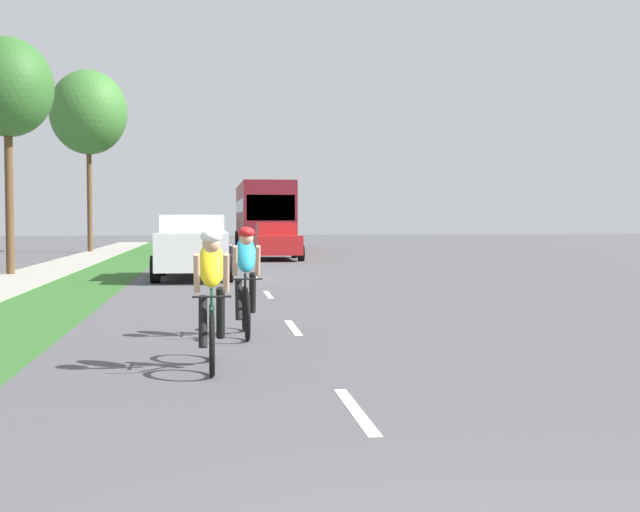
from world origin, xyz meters
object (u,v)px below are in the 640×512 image
Objects in this scene: cyclist_trailing at (246,280)px; bus_maroon at (263,213)px; suv_white at (193,245)px; sedan_red at (276,241)px; street_tree_near at (7,88)px; cyclist_lead at (212,297)px; pickup_dark_green at (204,230)px; street_tree_far at (88,113)px.

bus_maroon is (2.28, 32.31, 1.17)m from cyclist_trailing.
sedan_red is at bearing 73.07° from suv_white.
street_tree_near reaches higher than sedan_red.
street_tree_near reaches higher than cyclist_lead.
pickup_dark_green is 37.25m from street_tree_near.
sedan_red is 10.40m from bus_maroon.
pickup_dark_green is at bearing 90.54° from cyclist_lead.
street_tree_near is (-8.53, -8.49, 4.71)m from sedan_red.
street_tree_near reaches higher than bus_maroon.
pickup_dark_green is (-3.16, 28.07, 0.06)m from sedan_red.
suv_white reaches higher than pickup_dark_green.
street_tree_near is (-5.37, 1.88, 4.54)m from suv_white.
cyclist_trailing is 32.41m from bus_maroon.
cyclist_trailing is 0.34× the size of pickup_dark_green.
cyclist_trailing is 0.15× the size of bus_maroon.
bus_maroon is at bearing 89.37° from sedan_red.
cyclist_trailing is at bearing -64.76° from street_tree_near.
street_tree_far is (-5.90, 32.67, 6.05)m from cyclist_lead.
cyclist_trailing is 15.62m from street_tree_near.
street_tree_near is at bearing -89.86° from street_tree_far.
cyclist_lead is 14.14m from suv_white.
bus_maroon is at bearing 13.99° from street_tree_far.
cyclist_lead is 52.57m from pickup_dark_green.
street_tree_near is (-8.64, -18.83, 3.50)m from bus_maroon.
pickup_dark_green is 21.49m from street_tree_far.
street_tree_near is (-6.35, 13.48, 4.67)m from cyclist_trailing.
street_tree_near is 16.72m from street_tree_far.
cyclist_lead is 0.40× the size of sedan_red.
cyclist_lead is 0.25× the size of street_tree_near.
cyclist_trailing is 22.08m from sedan_red.
cyclist_lead is at bearing -100.98° from cyclist_trailing.
suv_white is (-0.99, 11.60, 0.14)m from cyclist_trailing.
cyclist_trailing is 50.05m from pickup_dark_green.
street_tree_far is (-5.41, 18.54, 5.91)m from suv_white.
suv_white is 20.99m from bus_maroon.
cyclist_lead reaches higher than sedan_red.
street_tree_far is (-8.68, -2.16, 4.88)m from bus_maroon.
bus_maroon is at bearing 85.96° from cyclist_trailing.
pickup_dark_green is (-0.00, 38.44, -0.12)m from suv_white.
suv_white is 0.92× the size of pickup_dark_green.
sedan_red is 28.25m from pickup_dark_green.
cyclist_lead is 0.37× the size of suv_white.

